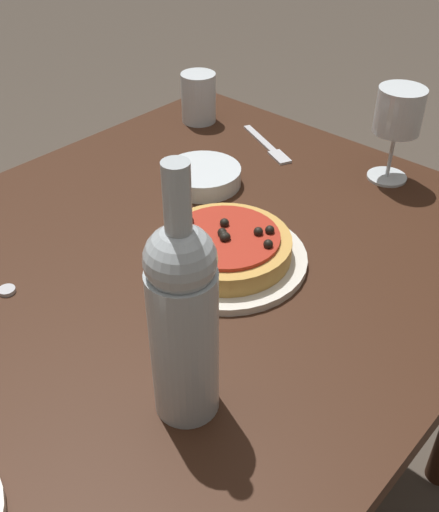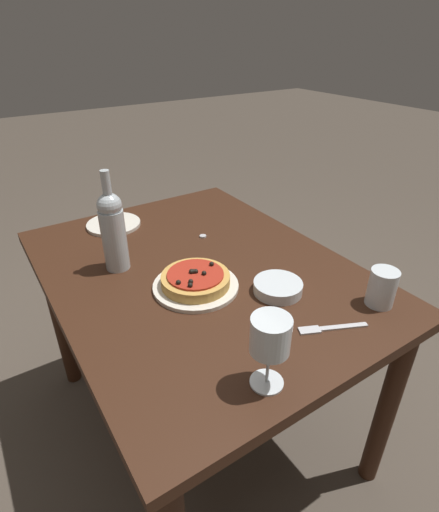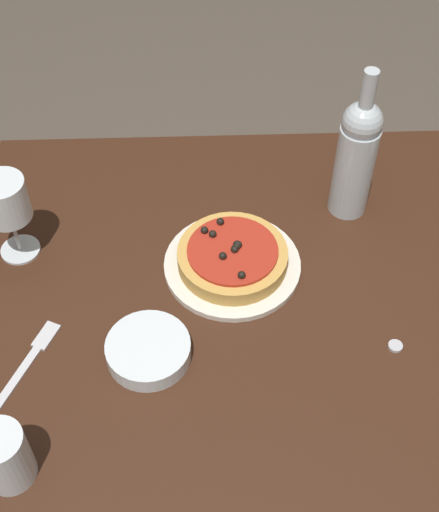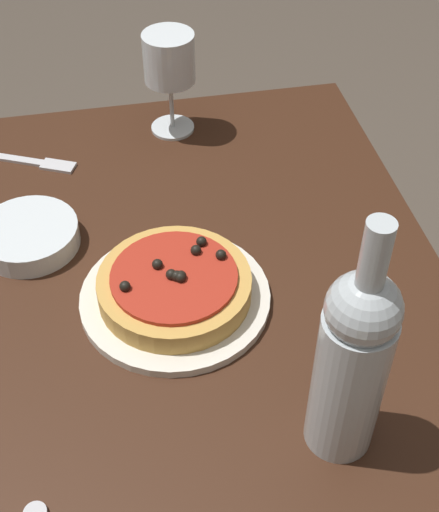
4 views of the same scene
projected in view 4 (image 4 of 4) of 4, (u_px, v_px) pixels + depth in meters
name	position (u px, v px, depth m)	size (l,w,h in m)	color
dining_table	(142.00, 408.00, 0.92)	(1.14, 0.86, 0.72)	#381E11
dinner_plate	(176.00, 297.00, 0.92)	(0.25, 0.25, 0.01)	silver
pizza	(175.00, 285.00, 0.91)	(0.20, 0.20, 0.05)	gold
wine_glass	(170.00, 62.00, 1.12)	(0.08, 0.08, 0.17)	silver
wine_bottle	(353.00, 361.00, 0.69)	(0.07, 0.07, 0.31)	#B2BCC1
side_bowl	(30.00, 236.00, 0.99)	(0.14, 0.14, 0.03)	silver
fork	(30.00, 161.00, 1.14)	(0.09, 0.17, 0.00)	silver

